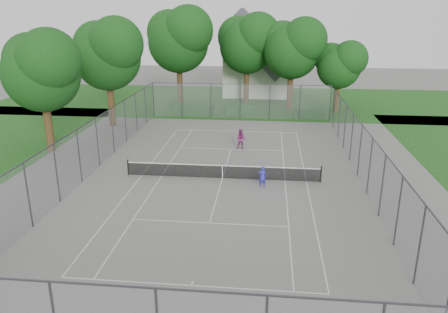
# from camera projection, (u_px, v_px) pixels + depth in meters

# --- Properties ---
(ground) EXTENTS (120.00, 120.00, 0.00)m
(ground) POSITION_uv_depth(u_px,v_px,m) (222.00, 178.00, 28.87)
(ground) COLOR #5F5D5B
(ground) RESTS_ON ground
(grass_far) EXTENTS (60.00, 20.00, 0.00)m
(grass_far) POSITION_uv_depth(u_px,v_px,m) (245.00, 101.00, 53.37)
(grass_far) COLOR #194714
(grass_far) RESTS_ON ground
(court_markings) EXTENTS (11.03, 23.83, 0.01)m
(court_markings) POSITION_uv_depth(u_px,v_px,m) (222.00, 178.00, 28.86)
(court_markings) COLOR silver
(court_markings) RESTS_ON ground
(tennis_net) EXTENTS (12.87, 0.10, 1.10)m
(tennis_net) POSITION_uv_depth(u_px,v_px,m) (222.00, 171.00, 28.70)
(tennis_net) COLOR black
(tennis_net) RESTS_ON ground
(perimeter_fence) EXTENTS (18.08, 34.08, 3.52)m
(perimeter_fence) POSITION_uv_depth(u_px,v_px,m) (222.00, 153.00, 28.29)
(perimeter_fence) COLOR #38383D
(perimeter_fence) RESTS_ON ground
(tree_far_left) EXTENTS (7.78, 7.10, 11.18)m
(tree_far_left) POSITION_uv_depth(u_px,v_px,m) (179.00, 37.00, 48.47)
(tree_far_left) COLOR #3E2916
(tree_far_left) RESTS_ON ground
(tree_far_midleft) EXTENTS (7.26, 6.63, 10.43)m
(tree_far_midleft) POSITION_uv_depth(u_px,v_px,m) (248.00, 41.00, 49.80)
(tree_far_midleft) COLOR #3E2916
(tree_far_midleft) RESTS_ON ground
(tree_far_midright) EXTENTS (6.94, 6.34, 9.98)m
(tree_far_midright) POSITION_uv_depth(u_px,v_px,m) (293.00, 46.00, 46.85)
(tree_far_midright) COLOR #3E2916
(tree_far_midright) RESTS_ON ground
(tree_far_right) EXTENTS (5.34, 4.87, 7.67)m
(tree_far_right) POSITION_uv_depth(u_px,v_px,m) (340.00, 63.00, 45.78)
(tree_far_right) COLOR #3E2916
(tree_far_right) RESTS_ON ground
(tree_side_back) EXTENTS (7.07, 6.45, 10.16)m
(tree_side_back) POSITION_uv_depth(u_px,v_px,m) (107.00, 51.00, 39.85)
(tree_side_back) COLOR #3E2916
(tree_side_back) RESTS_ON ground
(tree_side_front) EXTENTS (6.59, 6.02, 9.47)m
(tree_side_front) POSITION_uv_depth(u_px,v_px,m) (41.00, 68.00, 32.48)
(tree_side_front) COLOR #3E2916
(tree_side_front) RESTS_ON ground
(hedge_left) EXTENTS (4.54, 1.36, 1.14)m
(hedge_left) POSITION_uv_depth(u_px,v_px,m) (192.00, 109.00, 46.40)
(hedge_left) COLOR #154317
(hedge_left) RESTS_ON ground
(hedge_mid) EXTENTS (3.46, 0.99, 1.09)m
(hedge_mid) POSITION_uv_depth(u_px,v_px,m) (243.00, 110.00, 45.89)
(hedge_mid) COLOR #154317
(hedge_mid) RESTS_ON ground
(hedge_right) EXTENTS (3.04, 1.11, 0.91)m
(hedge_right) POSITION_uv_depth(u_px,v_px,m) (310.00, 113.00, 44.92)
(hedge_right) COLOR #154317
(hedge_right) RESTS_ON ground
(house) EXTENTS (8.68, 6.73, 10.81)m
(house) POSITION_uv_depth(u_px,v_px,m) (259.00, 61.00, 56.05)
(house) COLOR beige
(house) RESTS_ON ground
(girl_player) EXTENTS (0.59, 0.48, 1.39)m
(girl_player) POSITION_uv_depth(u_px,v_px,m) (262.00, 177.00, 27.26)
(girl_player) COLOR #2C2CA6
(girl_player) RESTS_ON ground
(woman_player) EXTENTS (0.88, 0.73, 1.64)m
(woman_player) POSITION_uv_depth(u_px,v_px,m) (241.00, 140.00, 34.61)
(woman_player) COLOR #802A61
(woman_player) RESTS_ON ground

